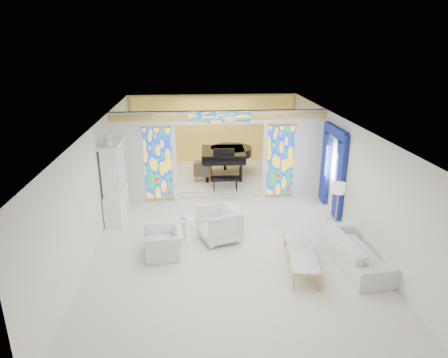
{
  "coord_description": "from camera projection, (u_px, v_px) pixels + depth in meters",
  "views": [
    {
      "loc": [
        -0.88,
        -10.71,
        5.17
      ],
      "look_at": [
        -0.0,
        0.2,
        1.32
      ],
      "focal_mm": 32.0,
      "sensor_mm": 36.0,
      "label": 1
    }
  ],
  "objects": [
    {
      "name": "ceiling",
      "position": [
        225.0,
        123.0,
        10.86
      ],
      "size": [
        7.0,
        12.0,
        0.02
      ],
      "primitive_type": "cube",
      "color": "silver",
      "rests_on": "wall_back"
    },
    {
      "name": "stained_glass_left",
      "position": [
        158.0,
        164.0,
        13.05
      ],
      "size": [
        0.9,
        0.04,
        2.4
      ],
      "primitive_type": "cube",
      "color": "gold",
      "rests_on": "partition_wall"
    },
    {
      "name": "stained_glass_transom",
      "position": [
        220.0,
        117.0,
        12.7
      ],
      "size": [
        2.0,
        0.04,
        0.34
      ],
      "primitive_type": "cube",
      "color": "gold",
      "rests_on": "partition_wall"
    },
    {
      "name": "tv_console",
      "position": [
        203.0,
        169.0,
        14.66
      ],
      "size": [
        0.7,
        0.53,
        0.73
      ],
      "rotation": [
        0.0,
        0.0,
        -0.18
      ],
      "color": "#54351E",
      "rests_on": "alcove_platform"
    },
    {
      "name": "coffee_table",
      "position": [
        301.0,
        251.0,
        9.44
      ],
      "size": [
        0.9,
        2.15,
        0.47
      ],
      "rotation": [
        0.0,
        0.0,
        -0.12
      ],
      "color": "white",
      "rests_on": "floor"
    },
    {
      "name": "alcove_platform",
      "position": [
        216.0,
        176.0,
        15.68
      ],
      "size": [
        6.8,
        3.8,
        0.18
      ],
      "primitive_type": "cube",
      "color": "white",
      "rests_on": "floor"
    },
    {
      "name": "wall_right",
      "position": [
        344.0,
        172.0,
        11.62
      ],
      "size": [
        0.02,
        12.0,
        3.0
      ],
      "primitive_type": "cube",
      "color": "white",
      "rests_on": "floor"
    },
    {
      "name": "blue_drapes",
      "position": [
        333.0,
        163.0,
        12.25
      ],
      "size": [
        0.14,
        1.85,
        2.65
      ],
      "color": "navy",
      "rests_on": "wall_right"
    },
    {
      "name": "wall_front",
      "position": [
        259.0,
        310.0,
        5.72
      ],
      "size": [
        7.0,
        0.02,
        3.0
      ],
      "primitive_type": "cube",
      "color": "white",
      "rests_on": "floor"
    },
    {
      "name": "chandelier",
      "position": [
        221.0,
        114.0,
        14.79
      ],
      "size": [
        0.48,
        0.48,
        0.3
      ],
      "primitive_type": "cylinder",
      "color": "gold",
      "rests_on": "ceiling"
    },
    {
      "name": "gold_curtain_back",
      "position": [
        213.0,
        131.0,
        16.89
      ],
      "size": [
        6.7,
        0.1,
        2.9
      ],
      "primitive_type": "cube",
      "color": "#DBC54C",
      "rests_on": "wall_back"
    },
    {
      "name": "armchair_left",
      "position": [
        164.0,
        242.0,
        10.02
      ],
      "size": [
        1.06,
        1.18,
        0.7
      ],
      "primitive_type": "imported",
      "rotation": [
        0.0,
        0.0,
        -1.45
      ],
      "color": "silver",
      "rests_on": "floor"
    },
    {
      "name": "floor",
      "position": [
        225.0,
        223.0,
        11.86
      ],
      "size": [
        12.0,
        12.0,
        0.0
      ],
      "primitive_type": "plane",
      "color": "white",
      "rests_on": "ground"
    },
    {
      "name": "vase",
      "position": [
        184.0,
        215.0,
        10.56
      ],
      "size": [
        0.22,
        0.22,
        0.19
      ],
      "primitive_type": "imported",
      "rotation": [
        0.0,
        0.0,
        0.18
      ],
      "color": "silver",
      "rests_on": "side_table"
    },
    {
      "name": "china_cabinet",
      "position": [
        115.0,
        182.0,
        11.79
      ],
      "size": [
        0.56,
        1.46,
        2.72
      ],
      "color": "white",
      "rests_on": "floor"
    },
    {
      "name": "wall_left",
      "position": [
        99.0,
        178.0,
        11.09
      ],
      "size": [
        0.02,
        12.0,
        3.0
      ],
      "primitive_type": "cube",
      "color": "white",
      "rests_on": "floor"
    },
    {
      "name": "partition_wall",
      "position": [
        220.0,
        151.0,
        13.18
      ],
      "size": [
        7.0,
        0.22,
        3.0
      ],
      "color": "white",
      "rests_on": "floor"
    },
    {
      "name": "stained_glass_right",
      "position": [
        280.0,
        161.0,
        13.36
      ],
      "size": [
        0.9,
        0.04,
        2.4
      ],
      "primitive_type": "cube",
      "color": "gold",
      "rests_on": "partition_wall"
    },
    {
      "name": "sofa",
      "position": [
        355.0,
        250.0,
        9.63
      ],
      "size": [
        1.18,
        2.55,
        0.72
      ],
      "primitive_type": "imported",
      "rotation": [
        0.0,
        0.0,
        1.66
      ],
      "color": "white",
      "rests_on": "floor"
    },
    {
      "name": "wall_back",
      "position": [
        213.0,
        130.0,
        17.0
      ],
      "size": [
        7.0,
        0.02,
        3.0
      ],
      "primitive_type": "cube",
      "color": "white",
      "rests_on": "floor"
    },
    {
      "name": "armchair_right",
      "position": [
        219.0,
        224.0,
        10.71
      ],
      "size": [
        1.28,
        1.27,
        0.93
      ],
      "primitive_type": "imported",
      "rotation": [
        0.0,
        0.0,
        -1.25
      ],
      "color": "white",
      "rests_on": "floor"
    },
    {
      "name": "side_table",
      "position": [
        184.0,
        226.0,
        10.67
      ],
      "size": [
        0.7,
        0.7,
        0.66
      ],
      "rotation": [
        0.0,
        0.0,
        -0.43
      ],
      "color": "white",
      "rests_on": "floor"
    },
    {
      "name": "floor_lamp",
      "position": [
        338.0,
        190.0,
        10.94
      ],
      "size": [
        0.37,
        0.37,
        1.46
      ],
      "rotation": [
        0.0,
        0.0,
        -0.03
      ],
      "color": "gold",
      "rests_on": "floor"
    },
    {
      "name": "grand_piano",
      "position": [
        227.0,
        154.0,
        15.28
      ],
      "size": [
        2.01,
        3.09,
        1.23
      ],
      "rotation": [
        0.0,
        0.0,
        -0.03
      ],
      "color": "black",
      "rests_on": "alcove_platform"
    }
  ]
}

